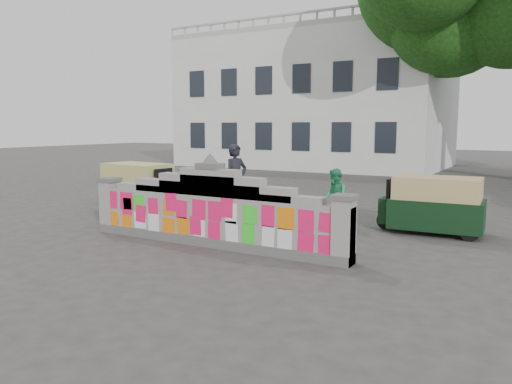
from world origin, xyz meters
TOP-DOWN VIEW (x-y plane):
  - ground at (0.00, 0.00)m, footprint 100.00×100.00m
  - parapet_wall at (-0.00, -0.01)m, footprint 6.48×0.44m
  - building at (-7.00, 21.98)m, footprint 16.00×10.00m
  - cyclist_bike at (-0.90, 2.44)m, footprint 2.21×1.37m
  - cyclist_rider at (-0.90, 2.44)m, footprint 0.64×0.79m
  - pedestrian at (1.58, 3.24)m, footprint 0.89×0.93m
  - rickshaw_left at (-4.51, 2.60)m, footprint 2.68×1.48m
  - rickshaw_right at (3.93, 3.71)m, footprint 2.51×1.25m

SIDE VIEW (x-z plane):
  - ground at x=0.00m, z-range 0.00..0.00m
  - cyclist_bike at x=-0.90m, z-range 0.00..1.10m
  - rickshaw_right at x=3.93m, z-range 0.03..1.40m
  - parapet_wall at x=0.00m, z-range -0.26..1.75m
  - rickshaw_left at x=-4.51m, z-range 0.03..1.48m
  - pedestrian at x=1.58m, z-range 0.00..1.51m
  - cyclist_rider at x=-0.90m, z-range 0.00..1.86m
  - building at x=-7.00m, z-range -0.44..8.46m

